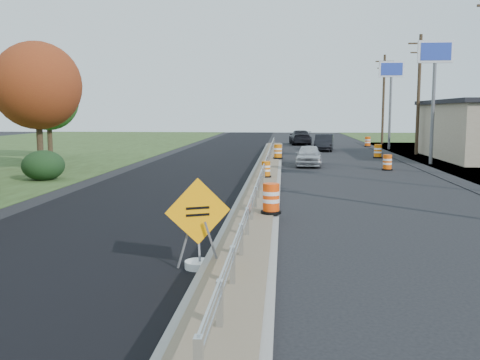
# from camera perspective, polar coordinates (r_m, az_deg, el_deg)

# --- Properties ---
(ground) EXTENTS (140.00, 140.00, 0.00)m
(ground) POSITION_cam_1_polar(r_m,az_deg,el_deg) (19.90, 1.94, -2.56)
(ground) COLOR black
(ground) RESTS_ON ground
(milled_overlay) EXTENTS (7.20, 120.00, 0.01)m
(milled_overlay) POSITION_cam_1_polar(r_m,az_deg,el_deg) (30.25, -5.51, 0.80)
(milled_overlay) COLOR black
(milled_overlay) RESTS_ON ground
(median) EXTENTS (1.60, 55.00, 0.23)m
(median) POSITION_cam_1_polar(r_m,az_deg,el_deg) (27.79, 2.73, 0.47)
(median) COLOR gray
(median) RESTS_ON ground
(guardrail) EXTENTS (0.10, 46.15, 0.72)m
(guardrail) POSITION_cam_1_polar(r_m,az_deg,el_deg) (28.72, 2.80, 1.93)
(guardrail) COLOR silver
(guardrail) RESTS_ON median
(pylon_sign_mid) EXTENTS (2.20, 0.30, 7.90)m
(pylon_sign_mid) POSITION_cam_1_polar(r_m,az_deg,el_deg) (36.98, 20.08, 11.61)
(pylon_sign_mid) COLOR slate
(pylon_sign_mid) RESTS_ON ground
(pylon_sign_north) EXTENTS (2.20, 0.30, 7.90)m
(pylon_sign_north) POSITION_cam_1_polar(r_m,az_deg,el_deg) (50.59, 15.83, 10.49)
(pylon_sign_north) COLOR slate
(pylon_sign_north) RESTS_ON ground
(utility_pole_nmid) EXTENTS (1.90, 0.26, 9.40)m
(utility_pole_nmid) POSITION_cam_1_polar(r_m,az_deg,el_deg) (44.87, 18.52, 8.86)
(utility_pole_nmid) COLOR #473523
(utility_pole_nmid) RESTS_ON ground
(utility_pole_north) EXTENTS (1.90, 0.26, 9.40)m
(utility_pole_north) POSITION_cam_1_polar(r_m,az_deg,el_deg) (59.55, 15.06, 8.50)
(utility_pole_north) COLOR #473523
(utility_pole_north) RESTS_ON ground
(hedge_north) EXTENTS (2.09, 2.09, 1.52)m
(hedge_north) POSITION_cam_1_polar(r_m,az_deg,el_deg) (28.35, -20.24, 1.49)
(hedge_north) COLOR black
(hedge_north) RESTS_ON ground
(tree_near_red) EXTENTS (4.95, 4.95, 7.35)m
(tree_near_red) POSITION_cam_1_polar(r_m,az_deg,el_deg) (32.73, -20.81, 9.37)
(tree_near_red) COLOR #473523
(tree_near_red) RESTS_ON ground
(tree_near_back) EXTENTS (4.29, 4.29, 6.37)m
(tree_near_back) POSITION_cam_1_polar(r_m,az_deg,el_deg) (41.22, -19.78, 7.98)
(tree_near_back) COLOR #473523
(tree_near_back) RESTS_ON ground
(caution_sign) EXTENTS (1.34, 0.61, 2.00)m
(caution_sign) POSITION_cam_1_polar(r_m,az_deg,el_deg) (11.70, -4.47, -7.03)
(caution_sign) COLOR white
(caution_sign) RESTS_ON ground
(barrel_median_near) EXTENTS (0.65, 0.65, 0.95)m
(barrel_median_near) POSITION_cam_1_polar(r_m,az_deg,el_deg) (16.77, 3.33, -2.05)
(barrel_median_near) COLOR black
(barrel_median_near) RESTS_ON median
(barrel_median_mid) EXTENTS (0.53, 0.53, 0.78)m
(barrel_median_mid) POSITION_cam_1_polar(r_m,az_deg,el_deg) (26.10, 2.78, 1.12)
(barrel_median_mid) COLOR black
(barrel_median_mid) RESTS_ON median
(barrel_median_far) EXTENTS (0.66, 0.66, 0.97)m
(barrel_median_far) POSITION_cam_1_polar(r_m,az_deg,el_deg) (36.54, 4.07, 3.02)
(barrel_median_far) COLOR black
(barrel_median_far) RESTS_ON median
(barrel_shoulder_near) EXTENTS (0.62, 0.62, 0.92)m
(barrel_shoulder_near) POSITION_cam_1_polar(r_m,az_deg,el_deg) (32.45, 15.44, 1.78)
(barrel_shoulder_near) COLOR black
(barrel_shoulder_near) RESTS_ON ground
(barrel_shoulder_mid) EXTENTS (0.69, 0.69, 1.01)m
(barrel_shoulder_mid) POSITION_cam_1_polar(r_m,az_deg,el_deg) (40.97, 14.49, 2.97)
(barrel_shoulder_mid) COLOR black
(barrel_shoulder_mid) RESTS_ON ground
(barrel_shoulder_far) EXTENTS (0.67, 0.67, 0.98)m
(barrel_shoulder_far) POSITION_cam_1_polar(r_m,az_deg,el_deg) (54.26, 13.46, 3.98)
(barrel_shoulder_far) COLOR black
(barrel_shoulder_far) RESTS_ON ground
(car_silver) EXTENTS (1.84, 4.02, 1.34)m
(car_silver) POSITION_cam_1_polar(r_m,az_deg,el_deg) (34.03, 7.35, 2.61)
(car_silver) COLOR silver
(car_silver) RESTS_ON ground
(car_dark_mid) EXTENTS (2.03, 4.52, 1.44)m
(car_dark_mid) POSITION_cam_1_polar(r_m,az_deg,el_deg) (47.79, 8.95, 3.97)
(car_dark_mid) COLOR black
(car_dark_mid) RESTS_ON ground
(car_dark_far) EXTENTS (2.37, 5.29, 1.51)m
(car_dark_far) POSITION_cam_1_polar(r_m,az_deg,el_deg) (56.55, 6.44, 4.55)
(car_dark_far) COLOR black
(car_dark_far) RESTS_ON ground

